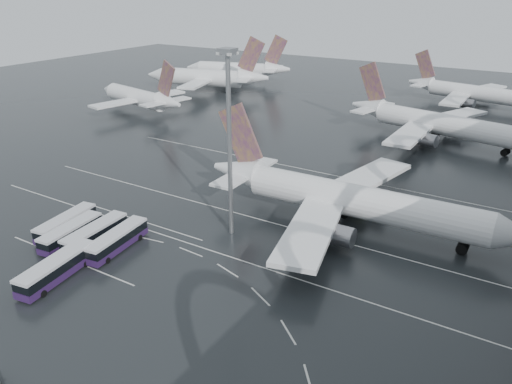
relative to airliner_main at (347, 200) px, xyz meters
The scene contains 21 objects.
ground 20.51m from the airliner_main, 114.44° to the right, with size 420.00×420.00×0.00m, color black.
lane_marking_near 22.30m from the airliner_main, 112.26° to the right, with size 120.00×0.25×0.01m, color silver.
lane_marking_mid 11.39m from the airliner_main, 143.37° to the right, with size 120.00×0.25×0.01m, color silver.
lane_marking_far 23.89m from the airliner_main, 110.64° to the left, with size 120.00×0.25×0.01m, color silver.
bus_bay_line_south 47.20m from the airliner_main, 133.37° to the right, with size 28.00×0.25×0.01m, color silver.
bus_bay_line_north 37.31m from the airliner_main, 150.65° to the right, with size 28.00×0.25×0.01m, color silver.
airliner_main is the anchor object (origin of this frame).
airliner_gate_b 60.72m from the airliner_main, 89.19° to the left, with size 55.04×48.69×19.21m.
airliner_gate_c 110.11m from the airliner_main, 89.32° to the left, with size 49.35×44.83×17.64m.
jet_remote_west 98.97m from the airliner_main, 154.92° to the left, with size 42.70×34.58×18.63m.
jet_remote_mid 120.20m from the airliner_main, 138.46° to the left, with size 49.68×40.31×21.80m.
jet_remote_far 139.01m from the airliner_main, 131.45° to the left, with size 45.71×37.12×20.14m.
bus_row_near_a 49.12m from the airliner_main, 144.89° to the right, with size 4.62×12.80×3.08m.
bus_row_near_b 47.46m from the airliner_main, 140.71° to the right, with size 4.11×12.52×3.02m.
bus_row_near_c 43.36m from the airliner_main, 139.26° to the right, with size 3.94×13.02×3.16m.
bus_row_near_d 39.70m from the airliner_main, 135.24° to the right, with size 4.53×13.10×3.16m.
bus_row_far_c 48.49m from the airliner_main, 126.87° to the right, with size 5.03×13.79×3.32m.
floodlight_mast 25.20m from the airliner_main, 139.94° to the right, with size 2.39×2.39×31.15m.
gse_cart_belly_b 22.40m from the airliner_main, 43.67° to the left, with size 1.90×1.12×1.04m, color slate.
gse_cart_belly_c 6.35m from the airliner_main, 83.16° to the left, with size 2.17×1.28×1.19m, color gold.
gse_cart_belly_e 15.98m from the airliner_main, 67.87° to the left, with size 2.37×1.40×1.29m, color gold.
Camera 1 is at (36.90, -58.32, 40.47)m, focal length 35.00 mm.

